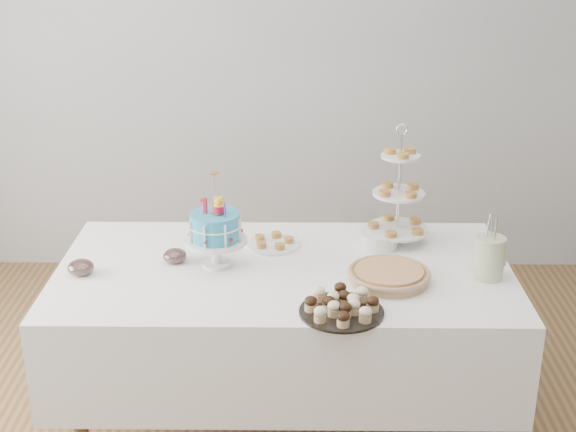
{
  "coord_description": "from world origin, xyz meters",
  "views": [
    {
      "loc": [
        0.05,
        -2.77,
        2.22
      ],
      "look_at": [
        0.02,
        0.3,
        1.0
      ],
      "focal_mm": 50.0,
      "sensor_mm": 36.0,
      "label": 1
    }
  ],
  "objects_px": {
    "jam_bowl_a": "(81,268)",
    "pie": "(389,275)",
    "jam_bowl_b": "(175,256)",
    "plate_stack": "(379,240)",
    "pastry_plate": "(273,242)",
    "birthday_cake": "(216,242)",
    "tiered_stand": "(399,194)",
    "cupcake_tray": "(342,305)",
    "utensil_pitcher": "(490,256)",
    "table": "(284,315)"
  },
  "relations": [
    {
      "from": "jam_bowl_a",
      "to": "pie",
      "type": "bearing_deg",
      "value": -2.53
    },
    {
      "from": "pie",
      "to": "jam_bowl_b",
      "type": "distance_m",
      "value": 0.92
    },
    {
      "from": "plate_stack",
      "to": "pie",
      "type": "bearing_deg",
      "value": -88.81
    },
    {
      "from": "pie",
      "to": "pastry_plate",
      "type": "relative_size",
      "value": 1.4
    },
    {
      "from": "birthday_cake",
      "to": "pastry_plate",
      "type": "height_order",
      "value": "birthday_cake"
    },
    {
      "from": "tiered_stand",
      "to": "pastry_plate",
      "type": "xyz_separation_m",
      "value": [
        -0.56,
        -0.05,
        -0.21
      ]
    },
    {
      "from": "pastry_plate",
      "to": "jam_bowl_a",
      "type": "bearing_deg",
      "value": -158.88
    },
    {
      "from": "cupcake_tray",
      "to": "tiered_stand",
      "type": "bearing_deg",
      "value": 67.41
    },
    {
      "from": "jam_bowl_b",
      "to": "utensil_pitcher",
      "type": "bearing_deg",
      "value": -6.06
    },
    {
      "from": "table",
      "to": "tiered_stand",
      "type": "xyz_separation_m",
      "value": [
        0.51,
        0.28,
        0.46
      ]
    },
    {
      "from": "jam_bowl_a",
      "to": "jam_bowl_b",
      "type": "height_order",
      "value": "jam_bowl_a"
    },
    {
      "from": "utensil_pitcher",
      "to": "tiered_stand",
      "type": "bearing_deg",
      "value": 140.15
    },
    {
      "from": "tiered_stand",
      "to": "jam_bowl_a",
      "type": "distance_m",
      "value": 1.41
    },
    {
      "from": "pie",
      "to": "table",
      "type": "bearing_deg",
      "value": 163.26
    },
    {
      "from": "birthday_cake",
      "to": "utensil_pitcher",
      "type": "xyz_separation_m",
      "value": [
        1.13,
        -0.1,
        -0.01
      ]
    },
    {
      "from": "tiered_stand",
      "to": "pastry_plate",
      "type": "distance_m",
      "value": 0.6
    },
    {
      "from": "table",
      "to": "birthday_cake",
      "type": "distance_m",
      "value": 0.44
    },
    {
      "from": "pie",
      "to": "jam_bowl_b",
      "type": "xyz_separation_m",
      "value": [
        -0.9,
        0.18,
        -0.0
      ]
    },
    {
      "from": "pastry_plate",
      "to": "utensil_pitcher",
      "type": "bearing_deg",
      "value": -19.67
    },
    {
      "from": "tiered_stand",
      "to": "jam_bowl_a",
      "type": "relative_size",
      "value": 5.07
    },
    {
      "from": "pie",
      "to": "cupcake_tray",
      "type": "bearing_deg",
      "value": -127.34
    },
    {
      "from": "pastry_plate",
      "to": "jam_bowl_b",
      "type": "distance_m",
      "value": 0.45
    },
    {
      "from": "jam_bowl_a",
      "to": "jam_bowl_b",
      "type": "bearing_deg",
      "value": 18.57
    },
    {
      "from": "tiered_stand",
      "to": "utensil_pitcher",
      "type": "bearing_deg",
      "value": -48.06
    },
    {
      "from": "jam_bowl_b",
      "to": "utensil_pitcher",
      "type": "distance_m",
      "value": 1.32
    },
    {
      "from": "cupcake_tray",
      "to": "table",
      "type": "bearing_deg",
      "value": 119.14
    },
    {
      "from": "birthday_cake",
      "to": "utensil_pitcher",
      "type": "relative_size",
      "value": 1.49
    },
    {
      "from": "pastry_plate",
      "to": "jam_bowl_a",
      "type": "height_order",
      "value": "jam_bowl_a"
    },
    {
      "from": "pastry_plate",
      "to": "utensil_pitcher",
      "type": "distance_m",
      "value": 0.95
    },
    {
      "from": "tiered_stand",
      "to": "utensil_pitcher",
      "type": "height_order",
      "value": "tiered_stand"
    },
    {
      "from": "tiered_stand",
      "to": "utensil_pitcher",
      "type": "relative_size",
      "value": 2.02
    },
    {
      "from": "tiered_stand",
      "to": "birthday_cake",
      "type": "bearing_deg",
      "value": -161.41
    },
    {
      "from": "jam_bowl_a",
      "to": "tiered_stand",
      "type": "bearing_deg",
      "value": 14.83
    },
    {
      "from": "pie",
      "to": "plate_stack",
      "type": "height_order",
      "value": "plate_stack"
    },
    {
      "from": "utensil_pitcher",
      "to": "plate_stack",
      "type": "bearing_deg",
      "value": 151.37
    },
    {
      "from": "jam_bowl_b",
      "to": "pastry_plate",
      "type": "bearing_deg",
      "value": 23.33
    },
    {
      "from": "plate_stack",
      "to": "utensil_pitcher",
      "type": "distance_m",
      "value": 0.53
    },
    {
      "from": "birthday_cake",
      "to": "cupcake_tray",
      "type": "distance_m",
      "value": 0.66
    },
    {
      "from": "cupcake_tray",
      "to": "jam_bowl_a",
      "type": "distance_m",
      "value": 1.11
    },
    {
      "from": "pastry_plate",
      "to": "pie",
      "type": "bearing_deg",
      "value": -36.9
    },
    {
      "from": "tiered_stand",
      "to": "jam_bowl_a",
      "type": "xyz_separation_m",
      "value": [
        -1.35,
        -0.36,
        -0.2
      ]
    },
    {
      "from": "tiered_stand",
      "to": "pastry_plate",
      "type": "bearing_deg",
      "value": -174.69
    },
    {
      "from": "pie",
      "to": "utensil_pitcher",
      "type": "relative_size",
      "value": 1.24
    },
    {
      "from": "jam_bowl_a",
      "to": "utensil_pitcher",
      "type": "height_order",
      "value": "utensil_pitcher"
    },
    {
      "from": "pie",
      "to": "jam_bowl_a",
      "type": "relative_size",
      "value": 3.1
    },
    {
      "from": "plate_stack",
      "to": "utensil_pitcher",
      "type": "xyz_separation_m",
      "value": [
        0.42,
        -0.31,
        0.06
      ]
    },
    {
      "from": "cupcake_tray",
      "to": "pastry_plate",
      "type": "xyz_separation_m",
      "value": [
        -0.27,
        0.63,
        -0.02
      ]
    },
    {
      "from": "table",
      "to": "jam_bowl_a",
      "type": "xyz_separation_m",
      "value": [
        -0.84,
        -0.07,
        0.26
      ]
    },
    {
      "from": "table",
      "to": "plate_stack",
      "type": "bearing_deg",
      "value": 28.19
    },
    {
      "from": "plate_stack",
      "to": "jam_bowl_a",
      "type": "relative_size",
      "value": 1.55
    }
  ]
}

